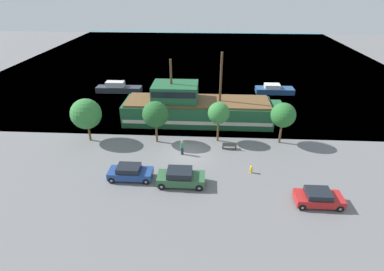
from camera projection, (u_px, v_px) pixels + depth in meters
ground_plane at (188, 154)px, 31.87m from camera, size 160.00×160.00×0.00m
water_surface at (201, 58)px, 70.75m from camera, size 80.00×80.00×0.00m
pirate_ship at (195, 108)px, 38.38m from camera, size 20.07×5.29×8.99m
moored_boat_dockside at (274, 90)px, 48.64m from camera, size 6.07×2.23×1.47m
moored_boat_outer at (118, 88)px, 49.02m from camera, size 7.34×1.83×1.76m
parked_car_curb_front at (318, 198)px, 24.51m from camera, size 3.80×1.86×1.34m
parked_car_curb_mid at (181, 177)px, 26.86m from camera, size 4.26×1.94×1.54m
parked_car_curb_rear at (130, 172)px, 27.65m from camera, size 4.03×1.78×1.40m
fire_hydrant at (251, 169)px, 28.64m from camera, size 0.42×0.25×0.76m
bench_promenade_east at (229, 146)px, 32.63m from camera, size 1.53×0.45×0.85m
pedestrian_walking_near at (182, 147)px, 31.46m from camera, size 0.32×0.32×1.68m
tree_row_east at (86, 114)px, 33.09m from camera, size 3.39×3.39×5.01m
tree_row_mideast at (155, 114)px, 32.74m from camera, size 2.89×2.89×4.86m
tree_row_midwest at (219, 113)px, 32.93m from camera, size 2.42×2.42×4.67m
tree_row_west at (283, 115)px, 32.58m from camera, size 2.72×2.72×4.76m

